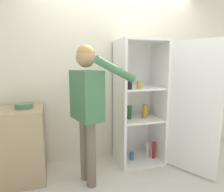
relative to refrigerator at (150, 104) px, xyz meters
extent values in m
plane|color=beige|center=(-0.38, -0.56, -0.88)|extent=(12.00, 12.00, 0.00)
cube|color=silver|center=(-0.38, 0.42, 0.39)|extent=(7.00, 0.06, 2.55)
cube|color=white|center=(-0.13, 0.09, -0.87)|extent=(0.66, 0.55, 0.04)
cube|color=white|center=(-0.13, 0.09, 0.88)|extent=(0.66, 0.55, 0.04)
cube|color=white|center=(-0.13, 0.35, 0.01)|extent=(0.66, 0.03, 1.71)
cube|color=white|center=(-0.44, 0.09, 0.01)|extent=(0.04, 0.55, 1.71)
cube|color=white|center=(0.18, 0.09, 0.01)|extent=(0.03, 0.55, 1.71)
cube|color=white|center=(-0.13, 0.09, -0.24)|extent=(0.59, 0.48, 0.02)
cube|color=white|center=(-0.13, 0.09, 0.22)|extent=(0.59, 0.48, 0.02)
cube|color=white|center=(0.38, -0.46, 0.01)|extent=(0.36, 0.60, 1.71)
cylinder|color=black|center=(-0.38, 0.20, 0.31)|extent=(0.05, 0.05, 0.15)
cylinder|color=black|center=(-0.35, -0.09, 0.32)|extent=(0.06, 0.06, 0.18)
cylinder|color=#1E5123|center=(-0.27, 0.11, -0.13)|extent=(0.07, 0.07, 0.20)
cylinder|color=teal|center=(-0.24, 0.07, -0.80)|extent=(0.07, 0.07, 0.11)
cylinder|color=beige|center=(0.03, 0.09, -0.74)|extent=(0.05, 0.05, 0.21)
cylinder|color=#B78C1E|center=(-0.03, 0.09, -0.13)|extent=(0.07, 0.07, 0.19)
cylinder|color=maroon|center=(0.10, 0.01, -0.72)|extent=(0.05, 0.05, 0.26)
cylinder|color=#B78C1E|center=(-0.23, -0.10, 0.29)|extent=(0.05, 0.05, 0.11)
cylinder|color=#726656|center=(-0.98, -0.18, -0.48)|extent=(0.11, 0.11, 0.81)
cylinder|color=#726656|center=(-0.93, -0.35, -0.48)|extent=(0.11, 0.11, 0.81)
cube|color=#3F724C|center=(-0.96, -0.26, 0.21)|extent=(0.36, 0.49, 0.57)
sphere|color=tan|center=(-0.96, -0.26, 0.64)|extent=(0.22, 0.22, 0.22)
sphere|color=#AD894C|center=(-0.96, -0.26, 0.68)|extent=(0.20, 0.20, 0.20)
cylinder|color=#3F724C|center=(-1.03, -0.03, 0.18)|extent=(0.09, 0.09, 0.54)
cylinder|color=#3F724C|center=(-0.66, -0.43, 0.50)|extent=(0.53, 0.23, 0.31)
cube|color=tan|center=(-1.76, 0.07, -0.43)|extent=(0.60, 0.60, 0.92)
cylinder|color=#517F5B|center=(-1.67, 0.07, 0.06)|extent=(0.21, 0.21, 0.06)
camera|label=1|loc=(-1.34, -2.53, 0.58)|focal=32.00mm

